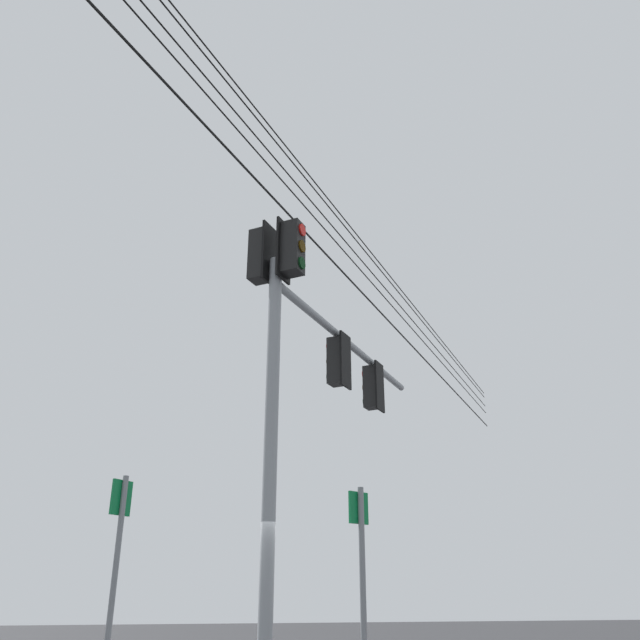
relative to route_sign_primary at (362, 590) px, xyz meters
name	(u,v)px	position (x,y,z in m)	size (l,w,h in m)	color
signal_mast_assembly	(312,364)	(0.05, -2.72, 3.56)	(4.27, 5.48, 7.20)	gray
route_sign_primary	(362,590)	(0.00, 0.00, 0.00)	(0.27, 0.18, 2.76)	slate
route_sign_secondary	(114,577)	(2.75, -0.92, 0.14)	(0.23, 0.26, 2.94)	slate
overhead_wire_span	(314,212)	(0.01, -2.78, 6.61)	(18.72, 25.19, 1.47)	black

